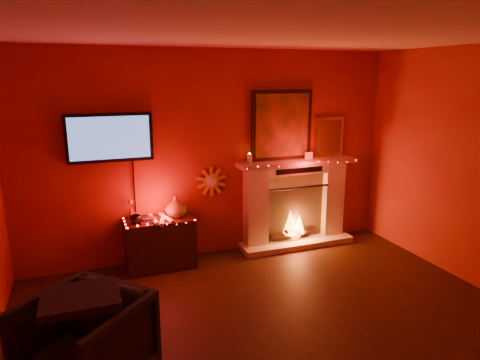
{
  "coord_description": "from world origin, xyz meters",
  "views": [
    {
      "loc": [
        -1.62,
        -2.77,
        2.36
      ],
      "look_at": [
        0.06,
        1.7,
        1.19
      ],
      "focal_mm": 32.0,
      "sensor_mm": 36.0,
      "label": 1
    }
  ],
  "objects_px": {
    "fireplace": "(295,195)",
    "sunburst_clock": "(212,182)",
    "tv": "(110,138)",
    "console_table": "(161,240)",
    "armchair": "(85,343)"
  },
  "relations": [
    {
      "from": "tv",
      "to": "sunburst_clock",
      "type": "height_order",
      "value": "tv"
    },
    {
      "from": "sunburst_clock",
      "to": "armchair",
      "type": "xyz_separation_m",
      "value": [
        -1.67,
        -2.16,
        -0.62
      ]
    },
    {
      "from": "fireplace",
      "to": "tv",
      "type": "xyz_separation_m",
      "value": [
        -2.44,
        0.06,
        0.92
      ]
    },
    {
      "from": "armchair",
      "to": "fireplace",
      "type": "bearing_deg",
      "value": 82.7
    },
    {
      "from": "tv",
      "to": "console_table",
      "type": "relative_size",
      "value": 1.36
    },
    {
      "from": "sunburst_clock",
      "to": "console_table",
      "type": "relative_size",
      "value": 0.44
    },
    {
      "from": "tv",
      "to": "armchair",
      "type": "relative_size",
      "value": 1.5
    },
    {
      "from": "fireplace",
      "to": "tv",
      "type": "bearing_deg",
      "value": 178.5
    },
    {
      "from": "sunburst_clock",
      "to": "console_table",
      "type": "distance_m",
      "value": 1.0
    },
    {
      "from": "fireplace",
      "to": "sunburst_clock",
      "type": "bearing_deg",
      "value": 175.63
    },
    {
      "from": "fireplace",
      "to": "sunburst_clock",
      "type": "distance_m",
      "value": 1.23
    },
    {
      "from": "tv",
      "to": "sunburst_clock",
      "type": "bearing_deg",
      "value": 1.24
    },
    {
      "from": "tv",
      "to": "sunburst_clock",
      "type": "relative_size",
      "value": 3.1
    },
    {
      "from": "tv",
      "to": "armchair",
      "type": "distance_m",
      "value": 2.52
    },
    {
      "from": "tv",
      "to": "sunburst_clock",
      "type": "xyz_separation_m",
      "value": [
        1.25,
        0.03,
        -0.65
      ]
    }
  ]
}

